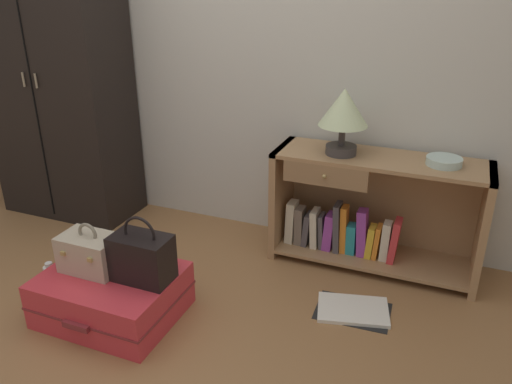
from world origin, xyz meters
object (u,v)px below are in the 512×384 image
(bookshelf, at_px, (367,212))
(handbag, at_px, (142,257))
(wardrobe, at_px, (57,74))
(suitcase_large, at_px, (112,294))
(table_lamp, at_px, (344,111))
(bowl, at_px, (444,161))
(train_case, at_px, (90,253))
(bottle, at_px, (51,279))
(open_book_on_floor, at_px, (353,310))

(bookshelf, bearing_deg, handbag, -132.65)
(wardrobe, relative_size, suitcase_large, 2.97)
(wardrobe, height_order, bookshelf, wardrobe)
(table_lamp, bearing_deg, bowl, 3.25)
(train_case, bearing_deg, handbag, 5.05)
(bottle, bearing_deg, handbag, 0.46)
(bookshelf, distance_m, bottle, 1.79)
(wardrobe, xyz_separation_m, suitcase_large, (1.03, -0.95, -0.86))
(handbag, xyz_separation_m, bottle, (-0.60, -0.00, -0.27))
(bookshelf, distance_m, suitcase_large, 1.47)
(bottle, xyz_separation_m, open_book_on_floor, (1.54, 0.45, -0.08))
(wardrobe, bearing_deg, suitcase_large, -42.65)
(bowl, xyz_separation_m, bottle, (-1.85, -0.96, -0.60))
(train_case, relative_size, handbag, 0.86)
(table_lamp, height_order, suitcase_large, table_lamp)
(wardrobe, xyz_separation_m, bottle, (0.61, -0.92, -0.89))
(bookshelf, bearing_deg, open_book_on_floor, -84.16)
(handbag, bearing_deg, bowl, 37.14)
(train_case, height_order, handbag, handbag)
(bowl, distance_m, open_book_on_floor, 0.91)
(train_case, bearing_deg, suitcase_large, -4.10)
(handbag, distance_m, open_book_on_floor, 1.10)
(table_lamp, relative_size, handbag, 1.10)
(bowl, xyz_separation_m, handbag, (-1.26, -0.95, -0.33))
(bookshelf, bearing_deg, wardrobe, -178.70)
(bookshelf, relative_size, handbag, 3.51)
(wardrobe, distance_m, table_lamp, 1.93)
(bookshelf, height_order, open_book_on_floor, bookshelf)
(bookshelf, relative_size, suitcase_large, 1.78)
(suitcase_large, bearing_deg, bottle, 176.18)
(suitcase_large, xyz_separation_m, open_book_on_floor, (1.12, 0.48, -0.11))
(bowl, height_order, open_book_on_floor, bowl)
(handbag, bearing_deg, bookshelf, 47.35)
(wardrobe, bearing_deg, bookshelf, 1.30)
(bookshelf, relative_size, bottle, 6.18)
(train_case, xyz_separation_m, bottle, (-0.31, 0.02, -0.24))
(train_case, height_order, bottle, train_case)
(bookshelf, distance_m, table_lamp, 0.61)
(table_lamp, xyz_separation_m, bottle, (-1.31, -0.93, -0.82))
(wardrobe, height_order, handbag, wardrobe)
(table_lamp, distance_m, open_book_on_floor, 1.04)
(bowl, distance_m, bottle, 2.17)
(suitcase_large, bearing_deg, train_case, 175.90)
(table_lamp, bearing_deg, handbag, -127.90)
(handbag, bearing_deg, train_case, -174.95)
(table_lamp, xyz_separation_m, bowl, (0.54, 0.03, -0.22))
(table_lamp, distance_m, handbag, 1.29)
(bookshelf, distance_m, train_case, 1.53)
(handbag, relative_size, open_book_on_floor, 0.82)
(bookshelf, distance_m, open_book_on_floor, 0.61)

